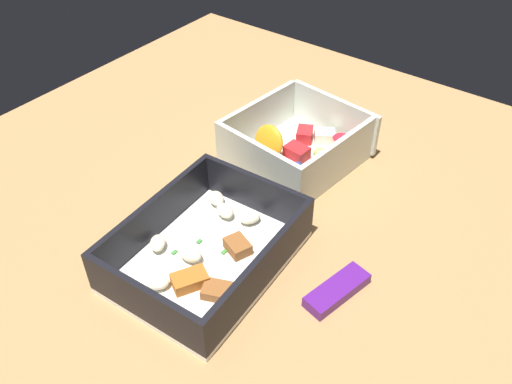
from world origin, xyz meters
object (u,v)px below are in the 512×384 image
(paper_cup_liner, at_px, (345,119))
(candy_bar, at_px, (337,290))
(fruit_bowl, at_px, (297,147))
(pasta_container, at_px, (207,250))

(paper_cup_liner, bearing_deg, candy_bar, 27.96)
(candy_bar, relative_size, paper_cup_liner, 2.05)
(fruit_bowl, height_order, candy_bar, fruit_bowl)
(pasta_container, xyz_separation_m, candy_bar, (-0.04, 0.13, -0.01))
(pasta_container, height_order, fruit_bowl, fruit_bowl)
(fruit_bowl, bearing_deg, pasta_container, 6.29)
(fruit_bowl, bearing_deg, candy_bar, 43.75)
(fruit_bowl, bearing_deg, paper_cup_liner, 175.73)
(paper_cup_liner, bearing_deg, pasta_container, 2.54)
(pasta_container, distance_m, paper_cup_liner, 0.30)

